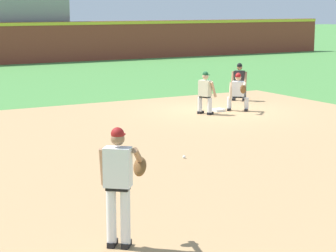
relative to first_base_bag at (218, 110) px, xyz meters
The scene contains 10 objects.
ground_plane 0.04m from the first_base_bag, ahead, with size 160.00×160.00×0.00m, color #47843D.
infield_dirt_patch 6.64m from the first_base_bag, 130.47° to the right, with size 18.00×18.00×0.01m, color tan.
first_base_bag is the anchor object (origin of this frame).
baseball 7.28m from the first_base_bag, 130.40° to the right, with size 0.07×0.07×0.07m, color white.
pitcher 13.28m from the first_base_bag, 130.40° to the right, with size 0.85×0.54×1.86m.
first_baseman 0.98m from the first_base_bag, 28.58° to the right, with size 0.72×1.09×1.34m.
baserunner 1.09m from the first_base_bag, 157.70° to the right, with size 0.59×0.67×1.46m.
umpire 2.90m from the first_base_bag, 39.36° to the left, with size 0.68×0.67×1.46m.
outfield_wall 22.04m from the first_base_bag, 90.00° to the left, with size 48.00×0.54×2.60m.
stadium_seating_block 25.02m from the first_base_bag, 90.00° to the left, with size 6.89×4.20×4.90m.
Camera 1 is at (-12.64, -18.69, 3.63)m, focal length 70.00 mm.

